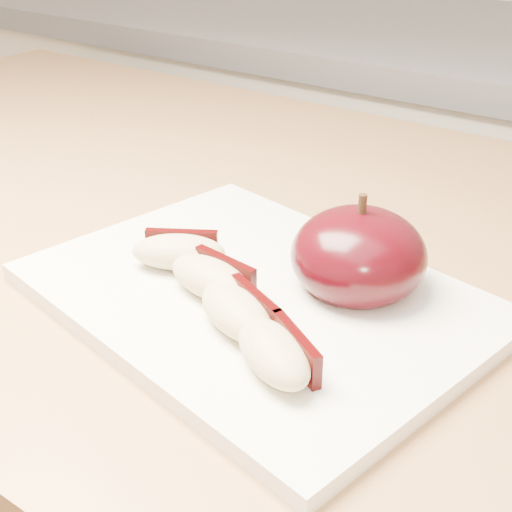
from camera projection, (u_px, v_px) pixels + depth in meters
The scene contains 6 objects.
cutting_board at pixel (256, 296), 0.48m from camera, with size 0.30×0.22×0.01m, color white.
apple_half at pixel (358, 256), 0.47m from camera, with size 0.09×0.09×0.08m.
apple_wedge_a at pixel (179, 251), 0.50m from camera, with size 0.07×0.06×0.02m.
apple_wedge_b at pixel (212, 278), 0.47m from camera, with size 0.07×0.04×0.02m.
apple_wedge_c at pixel (238, 311), 0.43m from camera, with size 0.07×0.06×0.02m.
apple_wedge_d at pixel (276, 352), 0.40m from camera, with size 0.07×0.06×0.02m.
Camera 1 is at (0.17, 0.05, 1.16)m, focal length 50.00 mm.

